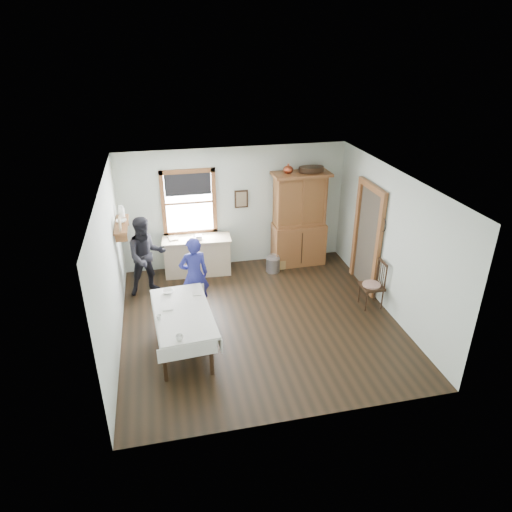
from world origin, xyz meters
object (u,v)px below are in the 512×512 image
pail (273,265)px  wicker_basket (285,262)px  woman_blue (194,278)px  dining_table (184,330)px  figure_dark (147,259)px  spindle_chair (372,284)px  work_counter (197,256)px  china_hutch (299,220)px

pail → wicker_basket: 0.37m
woman_blue → dining_table: bearing=66.3°
pail → figure_dark: (-2.72, -0.33, 0.59)m
wicker_basket → woman_blue: (-2.17, -1.41, 0.60)m
spindle_chair → wicker_basket: bearing=122.0°
dining_table → work_counter: bearing=79.4°
figure_dark → woman_blue: bearing=-60.1°
spindle_chair → figure_dark: figure_dark is taller
wicker_basket → spindle_chair: bearing=-59.2°
pail → woman_blue: bearing=-146.1°
china_hutch → dining_table: china_hutch is taller
wicker_basket → china_hutch: bearing=22.2°
dining_table → pail: dining_table is taller
pail → woman_blue: (-1.85, -1.24, 0.54)m
work_counter → woman_blue: (-0.20, -1.54, 0.29)m
work_counter → wicker_basket: 2.01m
china_hutch → wicker_basket: size_ratio=5.91×
work_counter → dining_table: size_ratio=0.82×
dining_table → pail: size_ratio=5.38×
work_counter → figure_dark: 1.28m
wicker_basket → woman_blue: 2.66m
dining_table → figure_dark: (-0.57, 2.04, 0.40)m
spindle_chair → wicker_basket: 2.34m
wicker_basket → figure_dark: bearing=-170.8°
work_counter → wicker_basket: bearing=0.1°
pail → wicker_basket: bearing=26.5°
china_hutch → woman_blue: bearing=-149.7°
china_hutch → figure_dark: size_ratio=1.41×
pail → wicker_basket: size_ratio=0.91×
work_counter → figure_dark: bearing=-145.9°
figure_dark → china_hutch: bearing=-2.9°
china_hutch → pail: (-0.68, -0.31, -0.91)m
wicker_basket → figure_dark: figure_dark is taller
work_counter → dining_table: bearing=-96.7°
pail → china_hutch: bearing=24.3°
figure_dark → wicker_basket: bearing=-4.4°
woman_blue → figure_dark: 1.26m
china_hutch → pail: size_ratio=6.48×
dining_table → figure_dark: 2.15m
spindle_chair → work_counter: bearing=147.5°
pail → figure_dark: 2.80m
work_counter → spindle_chair: bearing=-29.9°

